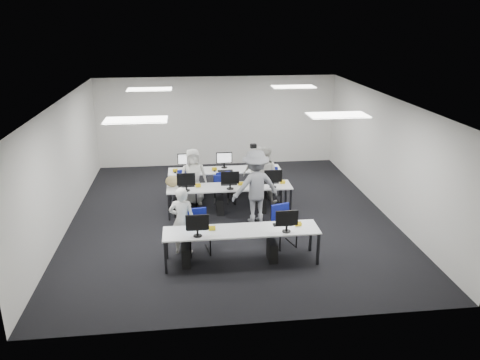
{
  "coord_description": "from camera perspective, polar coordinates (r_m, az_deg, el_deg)",
  "views": [
    {
      "loc": [
        -1.04,
        -11.03,
        4.88
      ],
      "look_at": [
        0.24,
        -0.1,
        1.0
      ],
      "focal_mm": 35.0,
      "sensor_mm": 36.0,
      "label": 1
    }
  ],
  "objects": [
    {
      "name": "student_2",
      "position": [
        12.68,
        -5.71,
        0.41
      ],
      "size": [
        0.81,
        0.59,
        1.54
      ],
      "primitive_type": "imported",
      "rotation": [
        0.0,
        0.0,
        0.13
      ],
      "color": "beige",
      "rests_on": "ground"
    },
    {
      "name": "chair_4",
      "position": [
        12.86,
        3.83,
        -1.49
      ],
      "size": [
        0.51,
        0.54,
        0.95
      ],
      "rotation": [
        0.0,
        0.0,
        0.08
      ],
      "color": "navy",
      "rests_on": "ground"
    },
    {
      "name": "dslr_camera",
      "position": [
        11.32,
        1.63,
        4.17
      ],
      "size": [
        0.18,
        0.21,
        0.1
      ],
      "primitive_type": "cube",
      "rotation": [
        0.0,
        0.0,
        3.37
      ],
      "color": "black",
      "rests_on": "photographer"
    },
    {
      "name": "equipment_back",
      "position": [
        13.49,
        -1.04,
        -0.17
      ],
      "size": [
        2.91,
        0.41,
        1.19
      ],
      "color": "white",
      "rests_on": "desk_back"
    },
    {
      "name": "desk_back",
      "position": [
        13.35,
        -1.86,
        1.07
      ],
      "size": [
        3.2,
        0.7,
        0.73
      ],
      "color": "silver",
      "rests_on": "ground"
    },
    {
      "name": "chair_0",
      "position": [
        10.25,
        -5.09,
        -7.21
      ],
      "size": [
        0.53,
        0.57,
        0.95
      ],
      "rotation": [
        0.0,
        0.0,
        0.15
      ],
      "color": "navy",
      "rests_on": "ground"
    },
    {
      "name": "ceiling_panels",
      "position": [
        11.24,
        -1.29,
        9.71
      ],
      "size": [
        5.2,
        4.6,
        0.02
      ],
      "color": "white",
      "rests_on": "room"
    },
    {
      "name": "desk_front",
      "position": [
        9.65,
        0.18,
        -6.37
      ],
      "size": [
        3.2,
        0.7,
        0.73
      ],
      "color": "silver",
      "rests_on": "ground"
    },
    {
      "name": "room",
      "position": [
        11.58,
        -1.23,
        2.45
      ],
      "size": [
        9.0,
        9.02,
        3.0
      ],
      "color": "black",
      "rests_on": "ground"
    },
    {
      "name": "student_3",
      "position": [
        12.94,
        2.27,
        0.84
      ],
      "size": [
        0.95,
        0.56,
        1.52
      ],
      "primitive_type": "imported",
      "rotation": [
        0.0,
        0.0,
        0.23
      ],
      "color": "beige",
      "rests_on": "ground"
    },
    {
      "name": "equipment_mid",
      "position": [
        12.12,
        -2.18,
        -2.51
      ],
      "size": [
        2.91,
        0.41,
        1.19
      ],
      "color": "white",
      "rests_on": "desk_mid"
    },
    {
      "name": "chair_1",
      "position": [
        10.55,
        5.3,
        -6.46
      ],
      "size": [
        0.57,
        0.6,
        0.92
      ],
      "rotation": [
        0.0,
        0.0,
        0.29
      ],
      "color": "navy",
      "rests_on": "ground"
    },
    {
      "name": "desk_mid",
      "position": [
        12.03,
        -1.29,
        -1.01
      ],
      "size": [
        3.2,
        0.7,
        0.73
      ],
      "color": "silver",
      "rests_on": "ground"
    },
    {
      "name": "chair_2",
      "position": [
        12.71,
        -6.45,
        -1.82
      ],
      "size": [
        0.51,
        0.55,
        0.95
      ],
      "rotation": [
        0.0,
        0.0,
        0.09
      ],
      "color": "navy",
      "rests_on": "ground"
    },
    {
      "name": "photographer",
      "position": [
        11.46,
        1.91,
        -0.8
      ],
      "size": [
        1.31,
        0.93,
        1.84
      ],
      "primitive_type": "imported",
      "rotation": [
        0.0,
        0.0,
        3.37
      ],
      "color": "gray",
      "rests_on": "ground"
    },
    {
      "name": "chair_6",
      "position": [
        12.9,
        -2.3,
        -1.57
      ],
      "size": [
        0.45,
        0.49,
        0.83
      ],
      "rotation": [
        0.0,
        0.0,
        -0.11
      ],
      "color": "navy",
      "rests_on": "ground"
    },
    {
      "name": "equipment_front",
      "position": [
        9.76,
        -0.94,
        -8.18
      ],
      "size": [
        2.51,
        0.41,
        1.19
      ],
      "color": "#0E61B6",
      "rests_on": "desk_front"
    },
    {
      "name": "chair_7",
      "position": [
        13.05,
        2.48,
        -1.14
      ],
      "size": [
        0.59,
        0.61,
        0.95
      ],
      "rotation": [
        0.0,
        0.0,
        0.28
      ],
      "color": "navy",
      "rests_on": "ground"
    },
    {
      "name": "student_0",
      "position": [
        10.06,
        -7.06,
        -4.94
      ],
      "size": [
        0.59,
        0.42,
        1.51
      ],
      "primitive_type": "imported",
      "rotation": [
        0.0,
        0.0,
        3.04
      ],
      "color": "beige",
      "rests_on": "ground"
    },
    {
      "name": "chair_3",
      "position": [
        12.8,
        -1.77,
        -1.71
      ],
      "size": [
        0.53,
        0.55,
        0.85
      ],
      "rotation": [
        0.0,
        0.0,
        0.3
      ],
      "color": "navy",
      "rests_on": "ground"
    },
    {
      "name": "handbag",
      "position": [
        12.08,
        -8.24,
        -0.14
      ],
      "size": [
        0.38,
        0.26,
        0.29
      ],
      "primitive_type": "ellipsoid",
      "rotation": [
        0.0,
        0.0,
        0.08
      ],
      "color": "olive",
      "rests_on": "desk_mid"
    },
    {
      "name": "chair_5",
      "position": [
        12.96,
        -6.21,
        -1.57
      ],
      "size": [
        0.52,
        0.55,
        0.84
      ],
      "rotation": [
        0.0,
        0.0,
        0.29
      ],
      "color": "navy",
      "rests_on": "ground"
    },
    {
      "name": "student_1",
      "position": [
        12.71,
        2.95,
        0.64
      ],
      "size": [
        0.94,
        0.84,
        1.59
      ],
      "primitive_type": "imported",
      "rotation": [
        0.0,
        0.0,
        2.78
      ],
      "color": "beige",
      "rests_on": "ground"
    }
  ]
}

